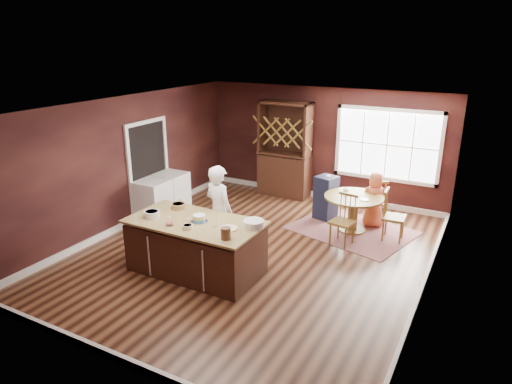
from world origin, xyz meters
TOP-DOWN VIEW (x-y plane):
  - room_shell at (0.00, 0.00)m, footprint 7.00×7.00m
  - window at (1.50, 3.47)m, footprint 2.36×0.10m
  - doorway at (-2.97, 0.60)m, footprint 0.08×1.26m
  - kitchen_island at (-0.54, -1.10)m, footprint 2.25×1.18m
  - dining_table at (1.29, 1.83)m, footprint 1.20×1.20m
  - baker at (-0.52, -0.40)m, footprint 0.71×0.56m
  - layer_cake at (-0.46, -1.09)m, footprint 0.29×0.29m
  - bowl_blue at (-1.29, -1.29)m, footprint 0.27×0.27m
  - bowl_yellow at (-1.13, -0.76)m, footprint 0.25×0.25m
  - bowl_pink at (-0.79, -1.44)m, footprint 0.14×0.14m
  - bowl_olive at (-0.46, -1.41)m, footprint 0.17×0.17m
  - drinking_glass at (-0.12, -1.15)m, footprint 0.07×0.07m
  - dinner_plate at (0.12, -1.11)m, footprint 0.28×0.28m
  - white_tub at (0.43, -0.86)m, footprint 0.34×0.34m
  - stoneware_crock at (0.28, -1.46)m, footprint 0.15×0.15m
  - toy_figurine at (0.14, -1.28)m, footprint 0.05×0.05m
  - rug at (1.29, 1.83)m, footprint 2.67×2.30m
  - chair_east at (2.12, 1.77)m, footprint 0.44×0.46m
  - chair_south at (1.30, 1.09)m, footprint 0.49×0.47m
  - chair_north at (1.56, 2.53)m, footprint 0.55×0.54m
  - seated_woman at (1.60, 2.28)m, footprint 0.66×0.53m
  - high_chair at (0.56, 2.21)m, footprint 0.50×0.50m
  - toddler at (0.54, 2.18)m, footprint 0.18×0.14m
  - table_plate at (1.53, 1.71)m, footprint 0.19×0.19m
  - table_cup at (1.08, 1.92)m, footprint 0.14×0.14m
  - hutch at (-0.90, 3.22)m, footprint 1.28×0.53m
  - washer at (-2.64, 0.28)m, footprint 0.63×0.61m
  - dryer at (-2.64, 0.92)m, footprint 0.63×0.61m

SIDE VIEW (x-z plane):
  - rug at x=1.29m, z-range 0.00..0.01m
  - kitchen_island at x=-0.54m, z-range -0.02..0.90m
  - washer at x=-2.64m, z-range 0.00..0.92m
  - dryer at x=-2.64m, z-range 0.00..0.92m
  - chair_north at x=1.56m, z-range 0.00..0.99m
  - high_chair at x=0.56m, z-range 0.00..1.00m
  - chair_south at x=1.30m, z-range 0.00..1.00m
  - chair_east at x=2.12m, z-range 0.00..1.03m
  - dining_table at x=1.29m, z-range 0.16..0.91m
  - seated_woman at x=1.60m, z-range 0.00..1.18m
  - table_plate at x=1.53m, z-range 0.75..0.76m
  - table_cup at x=1.08m, z-range 0.75..0.84m
  - toddler at x=0.54m, z-range 0.68..0.94m
  - baker at x=-0.52m, z-range 0.00..1.70m
  - dinner_plate at x=0.12m, z-range 0.92..0.94m
  - bowl_pink at x=-0.79m, z-range 0.92..0.97m
  - bowl_olive at x=-0.46m, z-range 0.92..0.98m
  - toy_figurine at x=0.14m, z-range 0.92..1.01m
  - bowl_yellow at x=-1.13m, z-range 0.92..1.01m
  - bowl_blue at x=-1.29m, z-range 0.92..1.02m
  - white_tub at x=0.43m, z-range 0.92..1.04m
  - layer_cake at x=-0.46m, z-range 0.92..1.04m
  - drinking_glass at x=-0.12m, z-range 0.92..1.07m
  - stoneware_crock at x=0.28m, z-range 0.92..1.10m
  - doorway at x=-2.97m, z-range -0.04..2.09m
  - hutch at x=-0.90m, z-range 0.00..2.34m
  - room_shell at x=0.00m, z-range -2.15..4.85m
  - window at x=1.50m, z-range 0.67..2.33m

